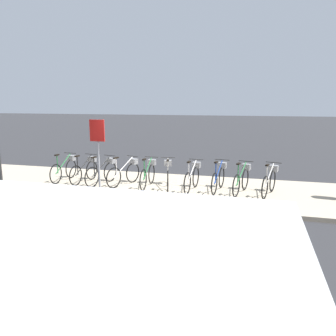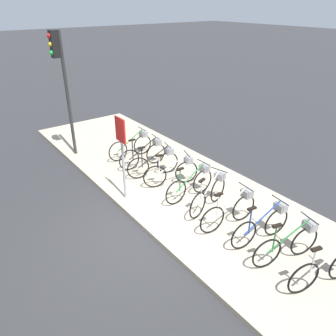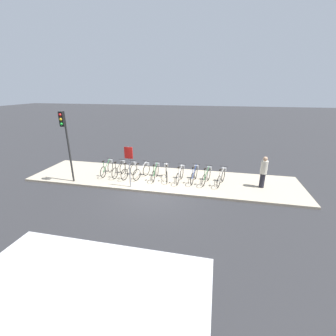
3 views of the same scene
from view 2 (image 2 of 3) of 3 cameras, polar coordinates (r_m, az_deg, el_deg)
The scene contains 14 objects.
ground_plane at distance 7.68m, azimuth -4.25°, elevation -10.87°, with size 120.00×120.00×0.00m, color #2D2D30.
sidewalk at distance 8.57m, azimuth 6.16°, elevation -5.98°, with size 15.39×3.67×0.12m.
parked_bicycle_0 at distance 10.70m, azimuth -6.13°, elevation 4.10°, with size 0.46×1.57×0.97m.
parked_bicycle_1 at distance 10.06m, azimuth -3.95°, elevation 2.62°, with size 0.46×1.57×0.97m.
parked_bicycle_2 at distance 9.49m, azimuth -2.08°, elevation 1.10°, with size 0.55×1.54×0.97m.
parked_bicycle_3 at distance 8.99m, azimuth 1.08°, elevation -0.46°, with size 0.65×1.50×0.97m.
parked_bicycle_4 at distance 8.45m, azimuth 4.28°, elevation -2.48°, with size 0.46×1.57×0.97m.
parked_bicycle_5 at distance 8.08m, azimuth 7.40°, elevation -4.18°, with size 0.56×1.53×0.97m.
parked_bicycle_6 at distance 7.55m, azimuth 11.07°, elevation -6.99°, with size 0.46×1.57×0.97m.
parked_bicycle_7 at distance 7.26m, azimuth 16.44°, elevation -9.23°, with size 0.46×1.57×0.97m.
parked_bicycle_8 at distance 6.93m, azimuth 20.57°, elevation -11.97°, with size 0.54×1.54×0.97m.
parked_bicycle_9 at distance 6.67m, azimuth 26.27°, elevation -15.02°, with size 0.57×1.53×0.97m.
traffic_light at distance 10.64m, azimuth -18.22°, elevation 15.94°, with size 0.24×0.40×3.86m.
sign_post at distance 7.98m, azimuth -8.06°, elevation 3.94°, with size 0.44×0.07×2.19m.
Camera 2 is at (5.16, -3.15, 4.74)m, focal length 35.00 mm.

